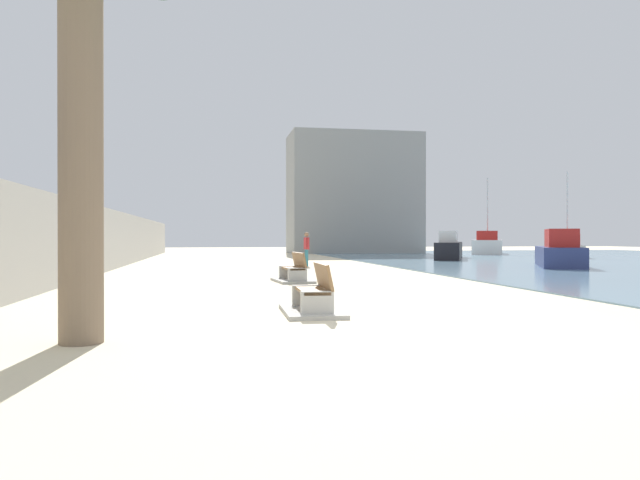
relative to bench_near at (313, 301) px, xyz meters
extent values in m
plane|color=beige|center=(0.77, 15.12, -0.23)|extent=(120.00, 120.00, 0.00)
cube|color=#ADAAA3|center=(-6.73, 15.12, 1.13)|extent=(0.80, 64.00, 2.73)
cylinder|color=#7A6651|center=(-3.75, -2.67, 2.60)|extent=(0.60, 0.60, 5.66)
cube|color=#ADAAA3|center=(-0.04, -0.70, 0.01)|extent=(0.60, 0.21, 0.50)
cube|color=#ADAAA3|center=(-0.01, 0.70, 0.01)|extent=(0.60, 0.21, 0.50)
cube|color=olive|center=(-0.03, 0.00, 0.22)|extent=(0.54, 1.61, 0.06)
cube|color=olive|center=(0.20, 0.00, 0.50)|extent=(0.20, 1.60, 0.50)
cube|color=#ADAAA3|center=(-0.03, 0.00, -0.19)|extent=(1.15, 2.12, 0.08)
cube|color=#ADAAA3|center=(0.75, 7.50, 0.01)|extent=(0.62, 0.25, 0.50)
cube|color=#ADAAA3|center=(0.63, 8.89, 0.01)|extent=(0.62, 0.25, 0.50)
cube|color=olive|center=(0.69, 8.20, 0.22)|extent=(0.64, 1.64, 0.06)
cube|color=olive|center=(0.92, 8.22, 0.50)|extent=(0.31, 1.61, 0.50)
cube|color=#ADAAA3|center=(0.69, 8.20, -0.19)|extent=(1.28, 2.19, 0.08)
cylinder|color=teal|center=(2.78, 18.64, 0.20)|extent=(0.12, 0.12, 0.86)
cylinder|color=teal|center=(2.81, 18.51, 0.20)|extent=(0.12, 0.12, 0.86)
cube|color=#B22D33|center=(2.80, 18.58, 0.93)|extent=(0.26, 0.36, 0.61)
sphere|color=#936B4C|center=(2.80, 18.58, 1.38)|extent=(0.23, 0.23, 0.23)
cylinder|color=#B22D33|center=(2.74, 18.79, 0.96)|extent=(0.09, 0.09, 0.55)
cylinder|color=#B22D33|center=(2.85, 18.37, 0.96)|extent=(0.09, 0.09, 0.55)
cube|color=beige|center=(23.65, 28.34, 0.25)|extent=(4.99, 7.65, 0.88)
cube|color=red|center=(23.11, 27.30, 1.08)|extent=(2.55, 3.55, 0.78)
cylinder|color=silver|center=(23.84, 28.69, 3.38)|extent=(0.12, 0.12, 5.39)
cube|color=white|center=(21.26, 36.35, 0.40)|extent=(4.91, 6.57, 1.19)
cube|color=red|center=(20.84, 35.53, 1.38)|extent=(2.72, 3.17, 0.76)
cylinder|color=silver|center=(21.40, 36.63, 3.68)|extent=(0.12, 0.12, 5.35)
cube|color=black|center=(13.74, 26.49, 0.36)|extent=(4.65, 7.69, 1.10)
cube|color=white|center=(13.25, 25.44, 1.27)|extent=(2.41, 3.55, 0.73)
cube|color=navy|center=(14.80, 15.25, 0.29)|extent=(4.11, 5.79, 0.97)
cube|color=red|center=(14.44, 14.50, 1.21)|extent=(2.25, 2.76, 0.87)
cube|color=gray|center=(11.12, 43.12, 5.29)|extent=(12.00, 6.00, 11.04)
camera|label=1|loc=(-1.94, -11.53, 1.26)|focal=33.69mm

